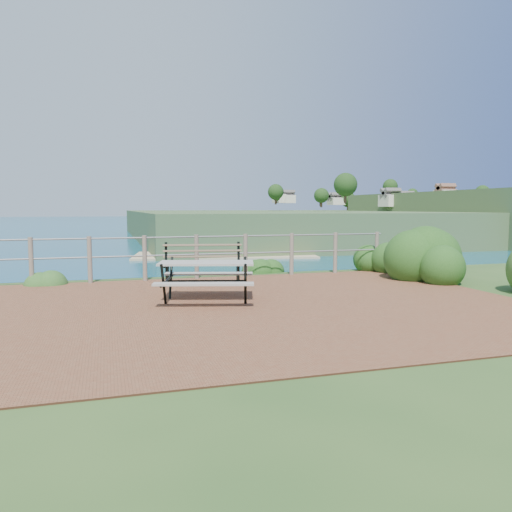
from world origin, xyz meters
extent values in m
cube|color=brown|center=(0.00, 0.00, 0.00)|extent=(10.00, 7.00, 0.12)
plane|color=#136774|center=(0.00, 200.00, 0.00)|extent=(1200.00, 1200.00, 0.00)
cylinder|color=#6B5B4C|center=(-3.45, 3.35, 0.52)|extent=(0.10, 0.10, 1.00)
cylinder|color=#6B5B4C|center=(-2.30, 3.35, 0.52)|extent=(0.10, 0.10, 1.00)
cylinder|color=#6B5B4C|center=(-1.15, 3.35, 0.52)|extent=(0.10, 0.10, 1.00)
cylinder|color=#6B5B4C|center=(0.00, 3.35, 0.52)|extent=(0.10, 0.10, 1.00)
cylinder|color=#6B5B4C|center=(1.15, 3.35, 0.52)|extent=(0.10, 0.10, 1.00)
cylinder|color=#6B5B4C|center=(2.30, 3.35, 0.52)|extent=(0.10, 0.10, 1.00)
cylinder|color=#6B5B4C|center=(3.45, 3.35, 0.52)|extent=(0.10, 0.10, 1.00)
cylinder|color=#6B5B4C|center=(4.60, 3.35, 0.52)|extent=(0.10, 0.10, 1.00)
cylinder|color=slate|center=(0.00, 3.35, 0.97)|extent=(9.40, 0.04, 0.04)
cylinder|color=slate|center=(0.00, 3.35, 0.57)|extent=(9.40, 0.04, 0.04)
cube|color=#3A592C|center=(140.00, 210.00, -6.00)|extent=(260.00, 180.00, 12.00)
cube|color=gray|center=(-0.32, 0.58, 0.68)|extent=(1.73, 1.06, 0.04)
cube|color=gray|center=(-0.32, 0.58, 0.41)|extent=(1.61, 0.65, 0.04)
cube|color=gray|center=(-0.32, 0.58, 0.41)|extent=(1.61, 0.65, 0.04)
cylinder|color=black|center=(-0.32, 0.58, 0.37)|extent=(1.35, 0.40, 0.04)
cube|color=brown|center=(-0.02, 2.51, 0.46)|extent=(1.65, 0.70, 0.04)
cube|color=brown|center=(-0.02, 2.51, 0.74)|extent=(1.60, 0.43, 0.37)
cube|color=black|center=(-0.02, 2.51, 0.24)|extent=(0.06, 0.07, 0.44)
cube|color=black|center=(-0.02, 2.51, 0.24)|extent=(0.06, 0.07, 0.44)
cube|color=black|center=(-0.02, 2.51, 0.24)|extent=(0.06, 0.07, 0.44)
cube|color=black|center=(-0.02, 2.51, 0.24)|extent=(0.06, 0.07, 0.44)
ellipsoid|color=#1A4114|center=(5.01, 1.53, 0.00)|extent=(1.44, 1.44, 2.04)
ellipsoid|color=#1A4114|center=(4.72, 3.43, 0.00)|extent=(1.03, 1.03, 1.47)
ellipsoid|color=#235720|center=(-3.21, 3.65, 0.00)|extent=(0.71, 0.71, 0.43)
ellipsoid|color=#1A4114|center=(1.84, 4.31, 0.00)|extent=(0.79, 0.79, 0.54)
camera|label=1|loc=(-1.94, -7.80, 1.63)|focal=35.00mm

